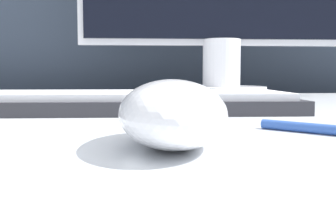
# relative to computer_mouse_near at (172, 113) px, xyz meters

# --- Properties ---
(partition_panel) EXTENTS (5.00, 0.03, 1.44)m
(partition_panel) POSITION_rel_computer_mouse_near_xyz_m (0.07, 0.78, -0.05)
(partition_panel) COLOR #333D4C
(partition_panel) RESTS_ON ground_plane
(computer_mouse_near) EXTENTS (0.07, 0.12, 0.04)m
(computer_mouse_near) POSITION_rel_computer_mouse_near_xyz_m (0.00, 0.00, 0.00)
(computer_mouse_near) COLOR white
(computer_mouse_near) RESTS_ON desk
(keyboard) EXTENTS (0.43, 0.15, 0.02)m
(keyboard) POSITION_rel_computer_mouse_near_xyz_m (-0.05, 0.24, -0.01)
(keyboard) COLOR #28282D
(keyboard) RESTS_ON desk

